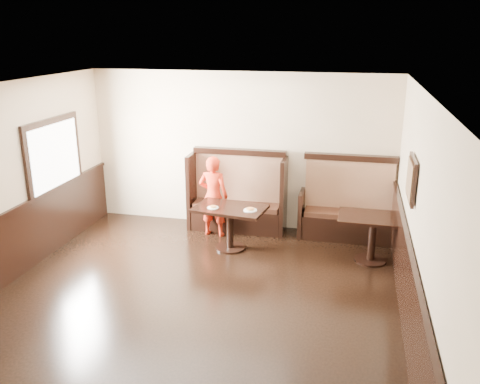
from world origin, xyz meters
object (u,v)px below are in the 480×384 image
(table_main, at_px, (230,217))
(table_neighbor, at_px, (373,228))
(booth_main, at_px, (238,200))
(booth_neighbor, at_px, (347,211))
(child, at_px, (213,196))

(table_main, xyz_separation_m, table_neighbor, (2.27, 0.03, -0.00))
(booth_main, distance_m, booth_neighbor, 1.95)
(booth_main, bearing_deg, table_neighbor, -21.18)
(booth_neighbor, relative_size, table_neighbor, 1.53)
(booth_main, xyz_separation_m, booth_neighbor, (1.95, -0.00, -0.05))
(booth_main, bearing_deg, booth_neighbor, -0.05)
(table_neighbor, bearing_deg, booth_main, 159.74)
(booth_main, distance_m, table_main, 0.94)
(table_main, height_order, table_neighbor, table_neighbor)
(booth_neighbor, height_order, child, booth_neighbor)
(booth_main, bearing_deg, child, -128.99)
(booth_main, bearing_deg, table_main, -84.70)
(booth_main, relative_size, child, 1.22)
(booth_neighbor, relative_size, child, 1.15)
(child, bearing_deg, table_neighbor, 172.69)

